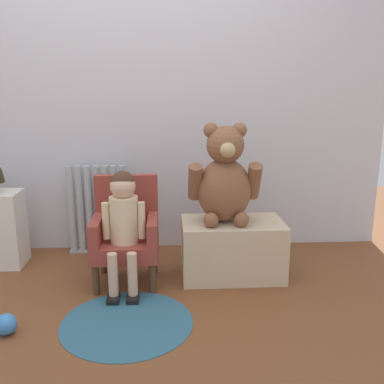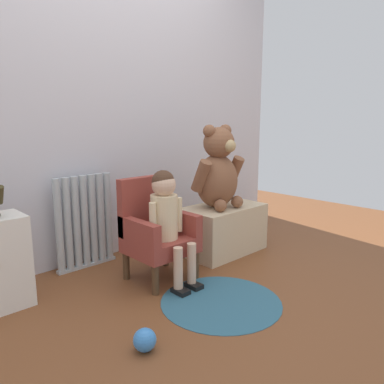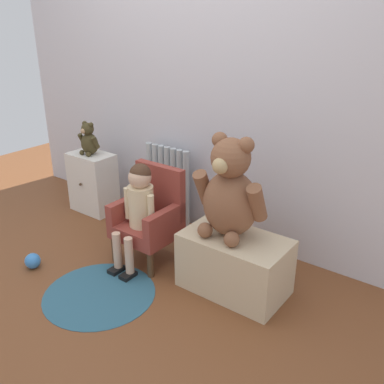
# 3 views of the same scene
# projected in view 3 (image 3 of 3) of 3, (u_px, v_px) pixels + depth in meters

# --- Properties ---
(ground_plane) EXTENTS (6.00, 6.00, 0.00)m
(ground_plane) POSITION_uv_depth(u_px,v_px,m) (95.00, 289.00, 2.69)
(ground_plane) COLOR brown
(back_wall) EXTENTS (3.80, 0.05, 2.40)m
(back_wall) POSITION_uv_depth(u_px,v_px,m) (200.00, 74.00, 3.04)
(back_wall) COLOR silver
(back_wall) RESTS_ON ground_plane
(radiator) EXTENTS (0.43, 0.05, 0.65)m
(radiator) POSITION_uv_depth(u_px,v_px,m) (168.00, 186.00, 3.42)
(radiator) COLOR #ADB8BC
(radiator) RESTS_ON ground_plane
(small_dresser) EXTENTS (0.39, 0.27, 0.51)m
(small_dresser) POSITION_uv_depth(u_px,v_px,m) (93.00, 183.00, 3.67)
(small_dresser) COLOR silver
(small_dresser) RESTS_ON ground_plane
(child_armchair) EXTENTS (0.40, 0.37, 0.66)m
(child_armchair) POSITION_uv_depth(u_px,v_px,m) (150.00, 216.00, 2.93)
(child_armchair) COLOR brown
(child_armchair) RESTS_ON ground_plane
(child_figure) EXTENTS (0.25, 0.35, 0.72)m
(child_figure) POSITION_uv_depth(u_px,v_px,m) (139.00, 201.00, 2.79)
(child_figure) COLOR beige
(child_figure) RESTS_ON ground_plane
(low_bench) EXTENTS (0.64, 0.38, 0.36)m
(low_bench) POSITION_uv_depth(u_px,v_px,m) (234.00, 264.00, 2.62)
(low_bench) COLOR #CCB690
(low_bench) RESTS_ON ground_plane
(large_teddy_bear) EXTENTS (0.45, 0.32, 0.62)m
(large_teddy_bear) POSITION_uv_depth(u_px,v_px,m) (230.00, 193.00, 2.48)
(large_teddy_bear) COLOR brown
(large_teddy_bear) RESTS_ON low_bench
(small_teddy_bear) EXTENTS (0.20, 0.14, 0.28)m
(small_teddy_bear) POSITION_uv_depth(u_px,v_px,m) (89.00, 140.00, 3.51)
(small_teddy_bear) COLOR #3F371E
(small_teddy_bear) RESTS_ON small_dresser
(floor_rug) EXTENTS (0.69, 0.69, 0.01)m
(floor_rug) POSITION_uv_depth(u_px,v_px,m) (100.00, 294.00, 2.64)
(floor_rug) COLOR #2E5E74
(floor_rug) RESTS_ON ground_plane
(toy_ball) EXTENTS (0.11, 0.11, 0.11)m
(toy_ball) POSITION_uv_depth(u_px,v_px,m) (33.00, 261.00, 2.89)
(toy_ball) COLOR #3A81D1
(toy_ball) RESTS_ON ground_plane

